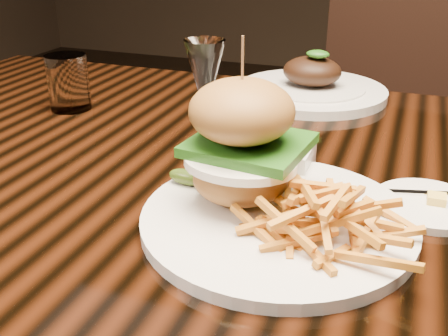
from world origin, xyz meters
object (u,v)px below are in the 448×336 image
(wine_glass, at_px, (205,70))
(far_dish, at_px, (311,87))
(dining_table, at_px, (254,210))
(chair_far, at_px, (384,119))
(burger_plate, at_px, (270,181))

(wine_glass, bearing_deg, far_dish, 72.69)
(dining_table, relative_size, chair_far, 1.68)
(far_dish, height_order, chair_far, chair_far)
(far_dish, relative_size, chair_far, 0.32)
(dining_table, relative_size, far_dish, 5.27)
(wine_glass, distance_m, chair_far, 0.94)
(wine_glass, xyz_separation_m, far_dish, (0.10, 0.32, -0.10))
(dining_table, relative_size, wine_glass, 9.59)
(dining_table, xyz_separation_m, far_dish, (0.01, 0.36, 0.10))
(wine_glass, relative_size, far_dish, 0.55)
(chair_far, bearing_deg, dining_table, -89.35)
(dining_table, distance_m, chair_far, 0.91)
(dining_table, bearing_deg, chair_far, 81.35)
(dining_table, xyz_separation_m, wine_glass, (-0.09, 0.04, 0.20))
(burger_plate, relative_size, far_dish, 1.05)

